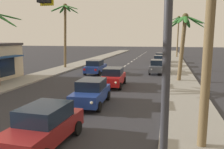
{
  "coord_description": "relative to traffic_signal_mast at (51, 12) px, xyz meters",
  "views": [
    {
      "loc": [
        6.44,
        -6.04,
        4.42
      ],
      "look_at": [
        3.2,
        8.0,
        2.2
      ],
      "focal_mm": 38.81,
      "sensor_mm": 36.0,
      "label": 1
    }
  ],
  "objects": [
    {
      "name": "sedan_parked_mid_kerb",
      "position": [
        2.08,
        31.21,
        -4.28
      ],
      "size": [
        2.03,
        4.48,
        1.68
      ],
      "color": "silver",
      "rests_on": "ground"
    },
    {
      "name": "sedan_parked_nearest_kerb",
      "position": [
        2.06,
        23.68,
        -4.28
      ],
      "size": [
        2.07,
        4.5,
        1.68
      ],
      "color": "#4C515B",
      "rests_on": "ground"
    },
    {
      "name": "lane_markings",
      "position": [
        -2.75,
        19.74,
        -5.13
      ],
      "size": [
        4.28,
        87.86,
        0.01
      ],
      "color": "silver",
      "rests_on": "ground"
    },
    {
      "name": "palm_left_third",
      "position": [
        -10.98,
        25.88,
        1.4
      ],
      "size": [
        4.18,
        4.27,
        9.07
      ],
      "color": "brown",
      "rests_on": "ground"
    },
    {
      "name": "sedan_parked_far_kerb",
      "position": [
        2.05,
        36.99,
        -4.28
      ],
      "size": [
        2.05,
        4.49,
        1.68
      ],
      "color": "black",
      "rests_on": "ground"
    },
    {
      "name": "sidewalk_left",
      "position": [
        -10.96,
        19.56,
        -5.06
      ],
      "size": [
        3.2,
        110.0,
        0.14
      ],
      "primitive_type": "cube",
      "color": "gray",
      "rests_on": "ground"
    },
    {
      "name": "sedan_third_in_queue",
      "position": [
        -1.55,
        8.37,
        -4.28
      ],
      "size": [
        2.11,
        4.51,
        1.68
      ],
      "color": "navy",
      "rests_on": "ground"
    },
    {
      "name": "sidewalk_right",
      "position": [
        4.64,
        19.56,
        -5.06
      ],
      "size": [
        3.2,
        110.0,
        0.14
      ],
      "primitive_type": "cube",
      "color": "gray",
      "rests_on": "ground"
    },
    {
      "name": "palm_right_farthest",
      "position": [
        5.31,
        48.98,
        1.56
      ],
      "size": [
        3.32,
        3.41,
        9.01
      ],
      "color": "brown",
      "rests_on": "ground"
    },
    {
      "name": "traffic_signal_mast",
      "position": [
        0.0,
        0.0,
        0.0
      ],
      "size": [
        10.57,
        0.41,
        7.1
      ],
      "color": "#2D2D33",
      "rests_on": "ground"
    },
    {
      "name": "palm_right_second",
      "position": [
        4.75,
        18.47,
        -0.28
      ],
      "size": [
        3.71,
        3.94,
        6.73
      ],
      "color": "brown",
      "rests_on": "ground"
    },
    {
      "name": "sedan_lead_at_stop_bar",
      "position": [
        -1.55,
        2.09,
        -4.28
      ],
      "size": [
        2.09,
        4.51,
        1.68
      ],
      "color": "maroon",
      "rests_on": "ground"
    },
    {
      "name": "sedan_oncoming_far",
      "position": [
        -5.28,
        21.62,
        -4.28
      ],
      "size": [
        1.96,
        4.46,
        1.68
      ],
      "color": "navy",
      "rests_on": "ground"
    },
    {
      "name": "sedan_fifth_in_queue",
      "position": [
        -1.49,
        14.65,
        -4.28
      ],
      "size": [
        2.1,
        4.51,
        1.68
      ],
      "color": "red",
      "rests_on": "ground"
    }
  ]
}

